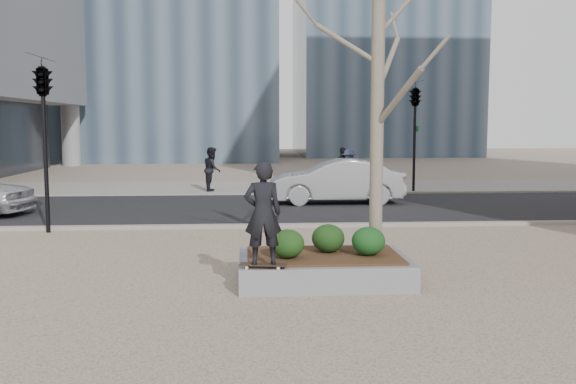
{
  "coord_description": "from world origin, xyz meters",
  "views": [
    {
      "loc": [
        -0.37,
        -11.2,
        2.82
      ],
      "look_at": [
        0.5,
        2.0,
        1.4
      ],
      "focal_mm": 40.0,
      "sensor_mm": 36.0,
      "label": 1
    }
  ],
  "objects": [
    {
      "name": "planter",
      "position": [
        1.0,
        0.0,
        0.23
      ],
      "size": [
        3.0,
        2.0,
        0.45
      ],
      "primitive_type": "cube",
      "color": "gray",
      "rests_on": "ground"
    },
    {
      "name": "pedestrian_a",
      "position": [
        -1.77,
        15.5,
        0.93
      ],
      "size": [
        0.7,
        0.89,
        1.82
      ],
      "primitive_type": "imported",
      "rotation": [
        0.0,
        0.0,
        1.56
      ],
      "color": "black",
      "rests_on": "far_sidewalk"
    },
    {
      "name": "shrub_middle",
      "position": [
        1.11,
        0.19,
        0.74
      ],
      "size": [
        0.6,
        0.6,
        0.51
      ],
      "primitive_type": "ellipsoid",
      "color": "#103411",
      "rests_on": "planter_mulch"
    },
    {
      "name": "far_sidewalk",
      "position": [
        0.0,
        17.0,
        0.01
      ],
      "size": [
        60.0,
        6.0,
        0.02
      ],
      "primitive_type": "cube",
      "color": "gray",
      "rests_on": "ground"
    },
    {
      "name": "shrub_left",
      "position": [
        0.34,
        -0.27,
        0.74
      ],
      "size": [
        0.59,
        0.59,
        0.5
      ],
      "primitive_type": "ellipsoid",
      "color": "black",
      "rests_on": "planter_mulch"
    },
    {
      "name": "traffic_light_near",
      "position": [
        -5.5,
        5.6,
        2.25
      ],
      "size": [
        0.6,
        2.48,
        4.5
      ],
      "primitive_type": null,
      "color": "black",
      "rests_on": "ground"
    },
    {
      "name": "planter_mulch",
      "position": [
        1.0,
        0.0,
        0.47
      ],
      "size": [
        2.7,
        1.7,
        0.04
      ],
      "primitive_type": "cube",
      "color": "#382314",
      "rests_on": "planter"
    },
    {
      "name": "pedestrian_c",
      "position": [
        3.79,
        15.94,
        0.92
      ],
      "size": [
        1.13,
        0.78,
        1.79
      ],
      "primitive_type": "imported",
      "rotation": [
        0.0,
        0.0,
        3.51
      ],
      "color": "black",
      "rests_on": "far_sidewalk"
    },
    {
      "name": "street",
      "position": [
        0.0,
        10.0,
        0.01
      ],
      "size": [
        60.0,
        8.0,
        0.02
      ],
      "primitive_type": "cube",
      "color": "black",
      "rests_on": "ground"
    },
    {
      "name": "sycamore_tree",
      "position": [
        2.0,
        0.3,
        3.79
      ],
      "size": [
        2.8,
        2.8,
        6.6
      ],
      "primitive_type": null,
      "color": "gray",
      "rests_on": "planter_mulch"
    },
    {
      "name": "shrub_right",
      "position": [
        1.79,
        -0.13,
        0.74
      ],
      "size": [
        0.6,
        0.6,
        0.51
      ],
      "primitive_type": "ellipsoid",
      "color": "#144018",
      "rests_on": "planter_mulch"
    },
    {
      "name": "skateboarder",
      "position": [
        -0.1,
        -0.88,
        1.37
      ],
      "size": [
        0.64,
        0.44,
        1.69
      ],
      "primitive_type": "imported",
      "rotation": [
        0.0,
        0.0,
        3.2
      ],
      "color": "black",
      "rests_on": "skateboard"
    },
    {
      "name": "car_silver",
      "position": [
        2.78,
        11.06,
        0.79
      ],
      "size": [
        4.71,
        1.67,
        1.55
      ],
      "primitive_type": "imported",
      "rotation": [
        0.0,
        0.0,
        4.71
      ],
      "color": "#9FA3A7",
      "rests_on": "street"
    },
    {
      "name": "pedestrian_b",
      "position": [
        4.01,
        15.83,
        0.88
      ],
      "size": [
        0.74,
        1.16,
        1.71
      ],
      "primitive_type": "imported",
      "rotation": [
        0.0,
        0.0,
        4.61
      ],
      "color": "#3A4568",
      "rests_on": "far_sidewalk"
    },
    {
      "name": "traffic_light_far",
      "position": [
        6.5,
        14.6,
        2.25
      ],
      "size": [
        0.6,
        2.48,
        4.5
      ],
      "primitive_type": null,
      "color": "black",
      "rests_on": "ground"
    },
    {
      "name": "ground",
      "position": [
        0.0,
        0.0,
        0.0
      ],
      "size": [
        120.0,
        120.0,
        0.0
      ],
      "primitive_type": "plane",
      "color": "tan",
      "rests_on": "ground"
    },
    {
      "name": "skateboard",
      "position": [
        -0.1,
        -0.88,
        0.49
      ],
      "size": [
        0.8,
        0.33,
        0.08
      ],
      "primitive_type": null,
      "rotation": [
        0.0,
        0.0,
        -0.16
      ],
      "color": "black",
      "rests_on": "planter"
    }
  ]
}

